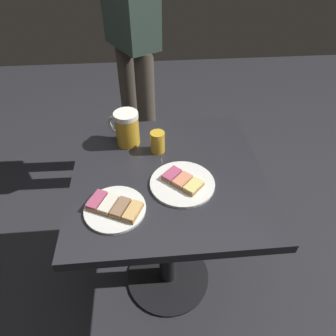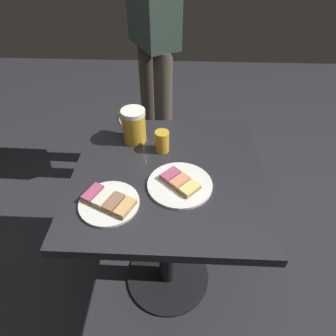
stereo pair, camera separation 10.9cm
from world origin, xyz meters
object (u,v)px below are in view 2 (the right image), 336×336
(beer_glass_small, at_px, (162,141))
(patron_standing, at_px, (154,33))
(beer_mug, at_px, (133,125))
(plate_near, at_px, (180,184))
(plate_far, at_px, (109,202))

(beer_glass_small, xyz_separation_m, patron_standing, (0.75, 0.09, 0.18))
(patron_standing, bearing_deg, beer_mug, -32.32)
(plate_near, distance_m, patron_standing, 0.98)
(plate_near, height_order, beer_glass_small, beer_glass_small)
(plate_near, xyz_separation_m, beer_mug, (0.27, 0.20, 0.06))
(plate_near, bearing_deg, beer_mug, 36.26)
(plate_far, distance_m, patron_standing, 1.07)
(plate_near, bearing_deg, plate_far, 112.88)
(patron_standing, bearing_deg, plate_near, -19.71)
(plate_near, xyz_separation_m, plate_far, (-0.10, 0.23, 0.00))
(plate_near, relative_size, patron_standing, 0.14)
(plate_near, height_order, plate_far, same)
(beer_glass_small, relative_size, patron_standing, 0.05)
(beer_glass_small, height_order, patron_standing, patron_standing)
(beer_mug, height_order, beer_glass_small, beer_mug)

